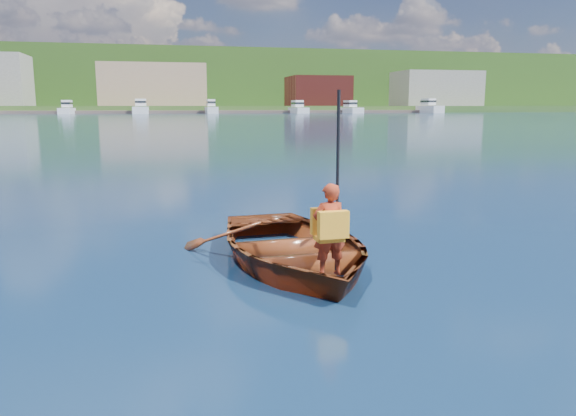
# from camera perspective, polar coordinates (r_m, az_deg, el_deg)

# --- Properties ---
(ground) EXTENTS (600.00, 600.00, 0.00)m
(ground) POSITION_cam_1_polar(r_m,az_deg,el_deg) (8.09, 7.46, -3.85)
(ground) COLOR #192D49
(ground) RESTS_ON ground
(rowboat) EXTENTS (2.79, 3.73, 0.73)m
(rowboat) POSITION_cam_1_polar(r_m,az_deg,el_deg) (7.10, 0.43, -3.96)
(rowboat) COLOR brown
(rowboat) RESTS_ON ground
(child_paddler) EXTENTS (0.40, 0.36, 2.04)m
(child_paddler) POSITION_cam_1_polar(r_m,az_deg,el_deg) (6.22, 4.23, -2.03)
(child_paddler) COLOR #A33019
(child_paddler) RESTS_ON ground
(shoreline) EXTENTS (400.00, 140.00, 22.00)m
(shoreline) POSITION_cam_1_polar(r_m,az_deg,el_deg) (244.13, -12.12, 12.06)
(shoreline) COLOR #405C2A
(shoreline) RESTS_ON ground
(dock) EXTENTS (160.00, 4.00, 0.80)m
(dock) POSITION_cam_1_polar(r_m,az_deg,el_deg) (155.37, -12.99, 9.49)
(dock) COLOR brown
(dock) RESTS_ON ground
(waterfront_buildings) EXTENTS (202.00, 16.00, 14.00)m
(waterfront_buildings) POSITION_cam_1_polar(r_m,az_deg,el_deg) (172.53, -14.47, 11.92)
(waterfront_buildings) COLOR brown
(waterfront_buildings) RESTS_ON ground
(marina_yachts) EXTENTS (142.77, 13.65, 4.31)m
(marina_yachts) POSITION_cam_1_polar(r_m,az_deg,el_deg) (150.77, -10.80, 9.91)
(marina_yachts) COLOR white
(marina_yachts) RESTS_ON ground
(hillside_trees) EXTENTS (289.88, 81.03, 25.19)m
(hillside_trees) POSITION_cam_1_polar(r_m,az_deg,el_deg) (255.66, -5.75, 14.20)
(hillside_trees) COLOR #382314
(hillside_trees) RESTS_ON ground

